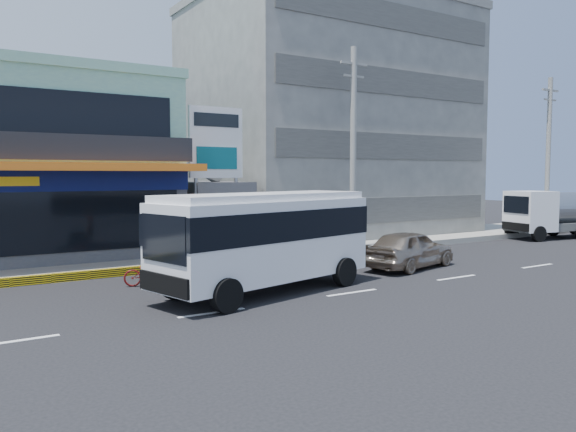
# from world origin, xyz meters

# --- Properties ---
(ground) EXTENTS (120.00, 120.00, 0.00)m
(ground) POSITION_xyz_m (0.00, 0.00, 0.00)
(ground) COLOR black
(ground) RESTS_ON ground
(sidewalk) EXTENTS (70.00, 5.00, 0.30)m
(sidewalk) POSITION_xyz_m (5.00, 9.50, 0.15)
(sidewalk) COLOR gray
(sidewalk) RESTS_ON ground
(shop_building) EXTENTS (12.40, 11.70, 8.00)m
(shop_building) POSITION_xyz_m (-8.00, 13.95, 4.00)
(shop_building) COLOR #444449
(shop_building) RESTS_ON ground
(concrete_building) EXTENTS (16.00, 12.00, 14.00)m
(concrete_building) POSITION_xyz_m (10.00, 15.00, 7.00)
(concrete_building) COLOR gray
(concrete_building) RESTS_ON ground
(gap_structure) EXTENTS (3.00, 6.00, 3.50)m
(gap_structure) POSITION_xyz_m (0.00, 12.00, 1.75)
(gap_structure) COLOR #444449
(gap_structure) RESTS_ON ground
(satellite_dish) EXTENTS (1.50, 1.50, 0.15)m
(satellite_dish) POSITION_xyz_m (0.00, 11.00, 3.58)
(satellite_dish) COLOR slate
(satellite_dish) RESTS_ON gap_structure
(billboard) EXTENTS (2.60, 0.18, 6.90)m
(billboard) POSITION_xyz_m (-0.50, 9.20, 4.93)
(billboard) COLOR gray
(billboard) RESTS_ON ground
(utility_pole_near) EXTENTS (1.60, 0.30, 10.00)m
(utility_pole_near) POSITION_xyz_m (6.00, 7.40, 5.15)
(utility_pole_near) COLOR #999993
(utility_pole_near) RESTS_ON ground
(utility_pole_far) EXTENTS (1.60, 0.30, 10.00)m
(utility_pole_far) POSITION_xyz_m (22.00, 7.40, 5.15)
(utility_pole_far) COLOR #999993
(utility_pole_far) RESTS_ON ground
(minibus) EXTENTS (8.13, 4.24, 3.25)m
(minibus) POSITION_xyz_m (-2.36, 1.58, 1.94)
(minibus) COLOR white
(minibus) RESTS_ON ground
(sedan) EXTENTS (4.99, 2.92, 1.59)m
(sedan) POSITION_xyz_m (5.05, 2.51, 0.80)
(sedan) COLOR tan
(sedan) RESTS_ON ground
(tanker_truck) EXTENTS (7.56, 3.45, 2.88)m
(tanker_truck) POSITION_xyz_m (20.61, 5.70, 1.54)
(tanker_truck) COLOR white
(tanker_truck) RESTS_ON ground
(motorcycle_rider) EXTENTS (1.86, 1.08, 2.26)m
(motorcycle_rider) POSITION_xyz_m (-5.18, 4.67, 0.75)
(motorcycle_rider) COLOR #540C0C
(motorcycle_rider) RESTS_ON ground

